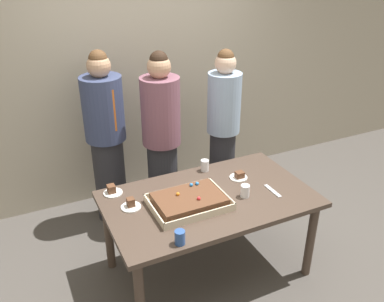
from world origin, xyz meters
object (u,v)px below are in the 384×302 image
(plated_slice_near_right, at_px, (239,176))
(person_green_shirt_behind, at_px, (162,139))
(drink_cup_nearest, at_px, (205,165))
(person_striped_tie_right, at_px, (106,138))
(person_serving_front, at_px, (223,131))
(sheet_cake, at_px, (189,201))
(plated_slice_far_left, at_px, (112,191))
(party_table, at_px, (209,206))
(drink_cup_middle, at_px, (245,191))
(drink_cup_far_end, at_px, (180,237))
(plated_slice_near_left, at_px, (131,205))
(cake_server_utensil, at_px, (273,191))

(plated_slice_near_right, relative_size, person_green_shirt_behind, 0.09)
(drink_cup_nearest, distance_m, person_striped_tie_right, 0.99)
(person_serving_front, distance_m, person_striped_tie_right, 1.12)
(sheet_cake, xyz_separation_m, person_serving_front, (0.76, 0.84, 0.10))
(plated_slice_far_left, xyz_separation_m, person_striped_tie_right, (0.16, 0.74, 0.12))
(sheet_cake, xyz_separation_m, person_striped_tie_right, (-0.31, 1.16, 0.10))
(party_table, height_order, person_striped_tie_right, person_striped_tie_right)
(drink_cup_nearest, distance_m, person_serving_front, 0.59)
(sheet_cake, xyz_separation_m, drink_cup_middle, (0.45, -0.07, 0.01))
(drink_cup_nearest, bearing_deg, drink_cup_middle, -79.52)
(plated_slice_far_left, distance_m, drink_cup_far_end, 0.82)
(sheet_cake, relative_size, drink_cup_nearest, 5.73)
(person_serving_front, xyz_separation_m, person_green_shirt_behind, (-0.62, 0.07, 0.01))
(person_striped_tie_right, bearing_deg, drink_cup_far_end, -12.38)
(person_striped_tie_right, bearing_deg, party_table, 9.24)
(drink_cup_nearest, xyz_separation_m, drink_cup_middle, (0.09, -0.50, 0.00))
(plated_slice_near_left, xyz_separation_m, plated_slice_near_right, (0.95, 0.02, -0.00))
(drink_cup_nearest, bearing_deg, cake_server_utensil, -58.13)
(drink_cup_middle, bearing_deg, plated_slice_near_left, 164.14)
(drink_cup_middle, bearing_deg, cake_server_utensil, -7.92)
(plated_slice_near_right, bearing_deg, cake_server_utensil, -65.32)
(plated_slice_near_left, height_order, drink_cup_middle, drink_cup_middle)
(plated_slice_near_right, bearing_deg, person_serving_front, 72.12)
(cake_server_utensil, bearing_deg, drink_cup_nearest, 121.87)
(person_serving_front, bearing_deg, person_green_shirt_behind, -54.05)
(plated_slice_near_left, height_order, drink_cup_far_end, drink_cup_far_end)
(drink_cup_nearest, bearing_deg, plated_slice_near_right, -50.74)
(plated_slice_near_left, bearing_deg, drink_cup_nearest, 19.15)
(person_serving_front, bearing_deg, plated_slice_near_right, 24.40)
(plated_slice_near_right, relative_size, drink_cup_far_end, 1.50)
(drink_cup_far_end, distance_m, cake_server_utensil, 0.97)
(plated_slice_near_right, bearing_deg, sheet_cake, -161.25)
(drink_cup_middle, xyz_separation_m, person_striped_tie_right, (-0.76, 1.23, 0.09))
(person_serving_front, height_order, person_green_shirt_behind, person_green_shirt_behind)
(plated_slice_near_left, distance_m, person_striped_tie_right, 1.00)
(party_table, distance_m, drink_cup_far_end, 0.61)
(sheet_cake, bearing_deg, plated_slice_near_right, 18.75)
(person_green_shirt_behind, bearing_deg, plated_slice_far_left, -42.51)
(drink_cup_nearest, bearing_deg, person_serving_front, 44.97)
(drink_cup_nearest, bearing_deg, person_green_shirt_behind, 113.60)
(plated_slice_near_left, relative_size, drink_cup_far_end, 1.50)
(plated_slice_far_left, bearing_deg, sheet_cake, -41.46)
(person_green_shirt_behind, bearing_deg, party_table, 12.25)
(person_serving_front, bearing_deg, plated_slice_near_left, -17.76)
(person_green_shirt_behind, height_order, person_striped_tie_right, person_striped_tie_right)
(plated_slice_near_right, bearing_deg, person_green_shirt_behind, 119.48)
(party_table, relative_size, person_serving_front, 0.97)
(plated_slice_near_left, xyz_separation_m, plated_slice_far_left, (-0.07, 0.25, 0.00))
(party_table, xyz_separation_m, plated_slice_near_right, (0.36, 0.15, 0.11))
(plated_slice_far_left, bearing_deg, plated_slice_near_right, -12.65)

